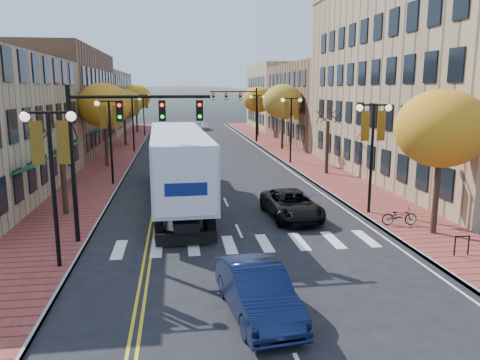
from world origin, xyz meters
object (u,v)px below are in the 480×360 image
object	(u,v)px
semi_truck	(177,160)
navy_sedan	(257,291)
black_suv	(291,205)
bicycle	(399,216)

from	to	relation	value
semi_truck	navy_sedan	distance (m)	15.21
navy_sedan	semi_truck	bearing A→B (deg)	91.71
black_suv	bicycle	size ratio (longest dim) A/B	3.02
semi_truck	black_suv	distance (m)	7.65
semi_truck	bicycle	xyz separation A→B (m)	(10.91, -6.83, -2.01)
navy_sedan	bicycle	distance (m)	11.81
bicycle	black_suv	bearing A→B (deg)	68.07
semi_truck	navy_sedan	world-z (taller)	semi_truck
bicycle	semi_truck	bearing A→B (deg)	62.94
navy_sedan	black_suv	xyz separation A→B (m)	(3.71, 10.58, -0.05)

